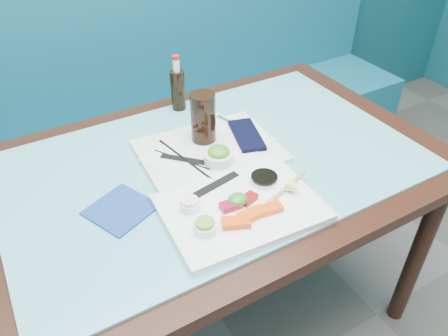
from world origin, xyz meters
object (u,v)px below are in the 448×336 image
cola_glass (203,118)px  cola_bottle_body (178,90)px  sashimi_plate (241,208)px  seaweed_bowl (219,158)px  blue_napkin (121,209)px  booth_bench (131,136)px  serving_tray (209,151)px  dining_table (214,185)px

cola_glass → cola_bottle_body: bearing=83.0°
sashimi_plate → seaweed_bowl: size_ratio=4.60×
sashimi_plate → blue_napkin: sashimi_plate is taller
booth_bench → blue_napkin: (-0.31, -0.90, 0.39)m
serving_tray → cola_bottle_body: cola_bottle_body is taller
booth_bench → serving_tray: bearing=-89.3°
dining_table → blue_napkin: size_ratio=9.34×
booth_bench → blue_napkin: booth_bench is taller
sashimi_plate → serving_tray: sashimi_plate is taller
cola_bottle_body → blue_napkin: (-0.36, -0.41, -0.07)m
booth_bench → dining_table: (0.00, -0.84, 0.29)m
serving_tray → cola_glass: (0.01, 0.05, 0.09)m
sashimi_plate → serving_tray: size_ratio=0.96×
seaweed_bowl → cola_glass: bearing=81.3°
dining_table → sashimi_plate: 0.25m
seaweed_bowl → cola_bottle_body: bearing=82.4°
dining_table → blue_napkin: 0.33m
seaweed_bowl → cola_glass: 0.15m
sashimi_plate → cola_bottle_body: bearing=84.1°
dining_table → blue_napkin: bearing=-168.2°
serving_tray → cola_bottle_body: size_ratio=2.90×
sashimi_plate → cola_glass: (0.06, 0.33, 0.08)m
booth_bench → dining_table: bearing=-90.0°
serving_tray → cola_bottle_body: bearing=85.8°
booth_bench → cola_glass: 0.88m
seaweed_bowl → blue_napkin: seaweed_bowl is taller
seaweed_bowl → cola_bottle_body: 0.38m
booth_bench → serving_tray: booth_bench is taller
cola_glass → dining_table: bearing=-101.6°
cola_glass → cola_bottle_body: cola_glass is taller
booth_bench → blue_napkin: size_ratio=20.00×
booth_bench → dining_table: 0.89m
dining_table → seaweed_bowl: (0.00, -0.03, 0.12)m
seaweed_bowl → blue_napkin: bearing=-173.7°
cola_glass → serving_tray: bearing=-100.3°
booth_bench → seaweed_bowl: 0.96m
seaweed_bowl → blue_napkin: size_ratio=0.58×
sashimi_plate → blue_napkin: 0.32m
dining_table → cola_bottle_body: bearing=81.7°
cola_glass → blue_napkin: 0.38m
serving_tray → seaweed_bowl: (-0.01, -0.07, 0.03)m
seaweed_bowl → dining_table: bearing=90.8°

